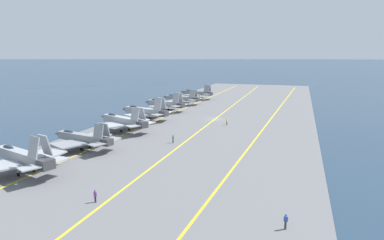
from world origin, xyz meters
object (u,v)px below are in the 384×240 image
at_px(parked_jet_seventh, 197,93).
at_px(parked_jet_fifth, 164,104).
at_px(crew_purple_vest, 95,195).
at_px(parked_jet_fourth, 144,111).
at_px(parked_jet_third, 123,121).
at_px(crew_green_vest, 173,138).
at_px(parked_jet_nearest, 22,157).
at_px(parked_jet_second, 83,138).
at_px(crew_blue_vest, 286,221).
at_px(parked_jet_sixth, 181,98).
at_px(crew_yellow_vest, 227,121).

bearing_deg(parked_jet_seventh, parked_jet_fifth, 177.28).
xyz_separation_m(parked_jet_fifth, crew_purple_vest, (-68.05, -18.09, -1.50)).
bearing_deg(parked_jet_fourth, parked_jet_third, -175.14).
relative_size(parked_jet_fifth, crew_green_vest, 9.12).
relative_size(parked_jet_nearest, parked_jet_second, 1.00).
bearing_deg(crew_blue_vest, parked_jet_third, 47.31).
height_order(parked_jet_fifth, crew_green_vest, parked_jet_fifth).
distance_m(parked_jet_fourth, parked_jet_sixth, 31.74).
bearing_deg(crew_blue_vest, parked_jet_fourth, 38.61).
xyz_separation_m(parked_jet_seventh, crew_purple_vest, (-99.87, -16.57, -1.58)).
relative_size(parked_jet_nearest, parked_jet_sixth, 0.99).
height_order(parked_jet_fifth, crew_purple_vest, parked_jet_fifth).
height_order(parked_jet_second, parked_jet_sixth, parked_jet_second).
height_order(parked_jet_third, crew_yellow_vest, parked_jet_third).
distance_m(parked_jet_fifth, parked_jet_seventh, 31.85).
relative_size(crew_green_vest, crew_yellow_vest, 0.97).
relative_size(parked_jet_sixth, parked_jet_seventh, 1.05).
distance_m(parked_jet_nearest, parked_jet_second, 15.01).
bearing_deg(parked_jet_sixth, crew_green_vest, -162.24).
distance_m(parked_jet_fifth, crew_green_vest, 41.12).
bearing_deg(crew_purple_vest, parked_jet_fourth, 18.88).
relative_size(parked_jet_seventh, crew_yellow_vest, 8.48).
xyz_separation_m(parked_jet_sixth, parked_jet_seventh, (15.64, -1.47, 0.32)).
height_order(parked_jet_nearest, parked_jet_seventh, parked_jet_nearest).
height_order(parked_jet_third, parked_jet_fourth, parked_jet_fourth).
distance_m(parked_jet_nearest, parked_jet_fifth, 62.11).
xyz_separation_m(parked_jet_second, crew_purple_vest, (-20.94, -16.48, -1.32)).
distance_m(parked_jet_nearest, parked_jet_third, 31.65).
bearing_deg(crew_blue_vest, parked_jet_second, 62.85).
bearing_deg(parked_jet_second, crew_purple_vest, -141.79).
distance_m(parked_jet_nearest, crew_purple_vest, 18.29).
bearing_deg(crew_purple_vest, parked_jet_third, 23.94).
xyz_separation_m(parked_jet_sixth, crew_blue_vest, (-83.90, -41.75, -1.21)).
height_order(parked_jet_sixth, parked_jet_seventh, parked_jet_seventh).
xyz_separation_m(parked_jet_fifth, crew_yellow_vest, (-15.68, -24.32, -1.44)).
height_order(parked_jet_second, parked_jet_fifth, parked_jet_fifth).
height_order(parked_jet_fourth, crew_blue_vest, parked_jet_fourth).
xyz_separation_m(parked_jet_second, parked_jet_sixth, (63.29, 1.56, -0.06)).
xyz_separation_m(parked_jet_nearest, crew_green_vest, (24.77, -16.29, -1.77)).
bearing_deg(parked_jet_fifth, parked_jet_fourth, -179.53).
xyz_separation_m(parked_jet_nearest, parked_jet_seventh, (93.92, -0.63, -0.23)).
bearing_deg(parked_jet_seventh, crew_yellow_vest, -154.35).
bearing_deg(parked_jet_sixth, parked_jet_nearest, -179.38).
bearing_deg(crew_green_vest, crew_blue_vest, -140.99).
xyz_separation_m(parked_jet_third, crew_purple_vest, (-37.59, -16.69, -1.67)).
xyz_separation_m(parked_jet_nearest, parked_jet_fifth, (62.10, 0.88, -0.31)).
bearing_deg(parked_jet_sixth, parked_jet_fifth, 179.86).
bearing_deg(crew_purple_vest, parked_jet_seventh, 9.42).
relative_size(parked_jet_third, parked_jet_fifth, 1.08).
distance_m(parked_jet_fourth, crew_yellow_vest, 24.24).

